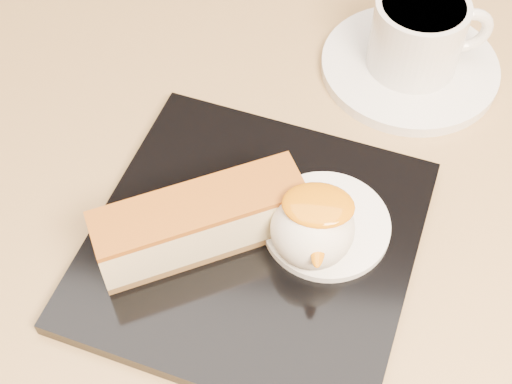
# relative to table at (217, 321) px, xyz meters

# --- Properties ---
(table) EXTENTS (0.80, 0.80, 0.72)m
(table) POSITION_rel_table_xyz_m (0.00, 0.00, 0.00)
(table) COLOR black
(table) RESTS_ON ground
(dessert_plate) EXTENTS (0.27, 0.27, 0.01)m
(dessert_plate) POSITION_rel_table_xyz_m (0.03, -0.01, 0.16)
(dessert_plate) COLOR black
(dessert_plate) RESTS_ON table
(cheesecake) EXTENTS (0.14, 0.10, 0.05)m
(cheesecake) POSITION_rel_table_xyz_m (-0.00, -0.02, 0.19)
(cheesecake) COLOR brown
(cheesecake) RESTS_ON dessert_plate
(cream_smear) EXTENTS (0.09, 0.09, 0.01)m
(cream_smear) POSITION_rel_table_xyz_m (0.08, 0.00, 0.17)
(cream_smear) COLOR white
(cream_smear) RESTS_ON dessert_plate
(ice_cream_scoop) EXTENTS (0.06, 0.06, 0.06)m
(ice_cream_scoop) POSITION_rel_table_xyz_m (0.07, -0.02, 0.19)
(ice_cream_scoop) COLOR white
(ice_cream_scoop) RESTS_ON cream_smear
(mango_sauce) EXTENTS (0.05, 0.04, 0.01)m
(mango_sauce) POSITION_rel_table_xyz_m (0.08, -0.02, 0.22)
(mango_sauce) COLOR orange
(mango_sauce) RESTS_ON ice_cream_scoop
(mint_sprig) EXTENTS (0.03, 0.02, 0.00)m
(mint_sprig) POSITION_rel_table_xyz_m (0.06, 0.03, 0.17)
(mint_sprig) COLOR #2B842E
(mint_sprig) RESTS_ON cream_smear
(saucer) EXTENTS (0.15, 0.15, 0.01)m
(saucer) POSITION_rel_table_xyz_m (0.15, 0.18, 0.16)
(saucer) COLOR white
(saucer) RESTS_ON table
(coffee_cup) EXTENTS (0.10, 0.08, 0.06)m
(coffee_cup) POSITION_rel_table_xyz_m (0.15, 0.18, 0.20)
(coffee_cup) COLOR white
(coffee_cup) RESTS_ON saucer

